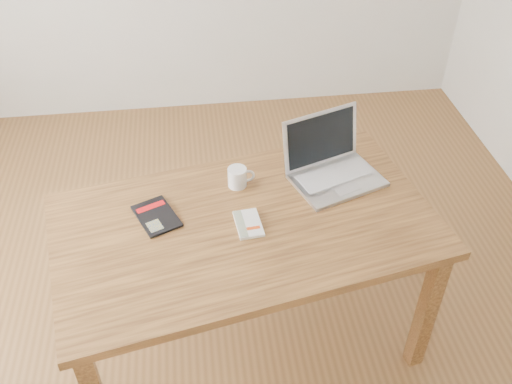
{
  "coord_description": "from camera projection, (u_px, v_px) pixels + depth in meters",
  "views": [
    {
      "loc": [
        0.0,
        -1.82,
        2.28
      ],
      "look_at": [
        0.23,
        -0.11,
        0.85
      ],
      "focal_mm": 40.0,
      "sensor_mm": 36.0,
      "label": 1
    }
  ],
  "objects": [
    {
      "name": "laptop",
      "position": [
        331.0,
        165.0,
        2.45
      ],
      "size": [
        0.45,
        0.41,
        0.26
      ],
      "rotation": [
        0.0,
        0.0,
        0.35
      ],
      "color": "silver",
      "rests_on": "desk"
    },
    {
      "name": "room",
      "position": [
        168.0,
        66.0,
        1.98
      ],
      "size": [
        4.04,
        4.04,
        2.7
      ],
      "color": "brown",
      "rests_on": "ground"
    },
    {
      "name": "desk",
      "position": [
        246.0,
        238.0,
        2.31
      ],
      "size": [
        1.64,
        1.13,
        0.75
      ],
      "rotation": [
        0.0,
        0.0,
        0.2
      ],
      "color": "brown",
      "rests_on": "ground"
    },
    {
      "name": "coffee_mug",
      "position": [
        238.0,
        177.0,
        2.4
      ],
      "size": [
        0.12,
        0.08,
        0.09
      ],
      "rotation": [
        0.0,
        0.0,
        0.06
      ],
      "color": "white",
      "rests_on": "desk"
    },
    {
      "name": "white_guidebook",
      "position": [
        248.0,
        224.0,
        2.24
      ],
      "size": [
        0.11,
        0.17,
        0.01
      ],
      "rotation": [
        0.0,
        0.0,
        0.09
      ],
      "color": "silver",
      "rests_on": "desk"
    },
    {
      "name": "black_guidebook",
      "position": [
        156.0,
        216.0,
        2.27
      ],
      "size": [
        0.21,
        0.25,
        0.01
      ],
      "rotation": [
        0.0,
        0.0,
        0.41
      ],
      "color": "black",
      "rests_on": "desk"
    }
  ]
}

